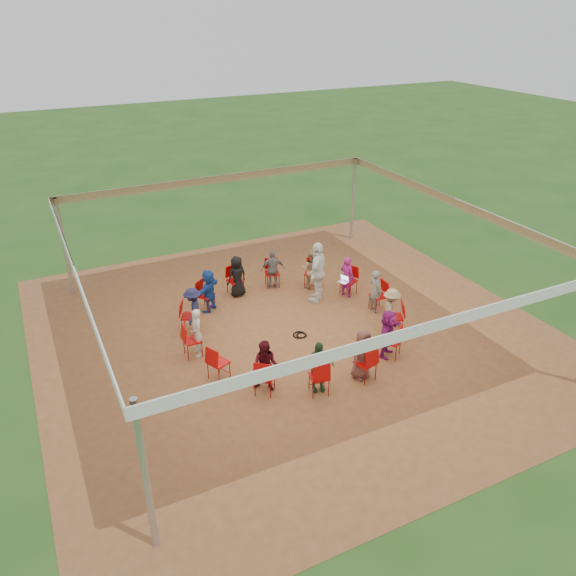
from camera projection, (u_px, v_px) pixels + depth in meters
name	position (u px, v px, depth m)	size (l,w,h in m)	color
ground	(292.00, 331.00, 15.18)	(80.00, 80.00, 0.00)	#234A17
dirt_patch	(292.00, 331.00, 15.18)	(13.00, 13.00, 0.00)	brown
tent	(292.00, 250.00, 14.10)	(10.33, 10.33, 3.00)	#B2B2B7
chair_0	(349.00, 281.00, 16.88)	(0.42, 0.44, 0.90)	#B50605
chair_1	(312.00, 273.00, 17.36)	(0.42, 0.44, 0.90)	#B50605
chair_2	(272.00, 273.00, 17.36)	(0.42, 0.44, 0.90)	#B50605
chair_3	(235.00, 281.00, 16.90)	(0.42, 0.44, 0.90)	#B50605
chair_4	(206.00, 295.00, 16.05)	(0.42, 0.44, 0.90)	#B50605
chair_5	(189.00, 316.00, 14.99)	(0.42, 0.44, 0.90)	#B50605
chair_6	(192.00, 340.00, 13.93)	(0.42, 0.44, 0.90)	#B50605
chair_7	(218.00, 363.00, 13.07)	(0.42, 0.44, 0.90)	#B50605
chair_8	(265.00, 376.00, 12.60)	(0.42, 0.44, 0.90)	#B50605
chair_9	(319.00, 377.00, 12.59)	(0.42, 0.44, 0.90)	#B50605
chair_10	(365.00, 363.00, 13.05)	(0.42, 0.44, 0.90)	#B50605
chair_11	(392.00, 341.00, 13.90)	(0.42, 0.44, 0.90)	#B50605
chair_12	(395.00, 317.00, 14.96)	(0.42, 0.44, 0.90)	#B50605
chair_13	(378.00, 296.00, 16.02)	(0.42, 0.44, 0.90)	#B50605
person_seated_0	(347.00, 277.00, 16.71)	(0.46, 0.30, 1.27)	#911975
person_seated_1	(311.00, 269.00, 17.16)	(0.62, 0.36, 1.27)	#9D805D
person_seated_2	(273.00, 269.00, 17.17)	(0.74, 0.38, 1.27)	slate
person_seated_3	(237.00, 276.00, 16.73)	(0.62, 0.35, 1.27)	black
person_seated_4	(209.00, 290.00, 15.92)	(1.18, 0.44, 1.27)	#193E95
person_seated_5	(193.00, 310.00, 14.90)	(0.82, 0.41, 1.27)	#191B3D
person_seated_6	(196.00, 333.00, 13.89)	(0.46, 0.30, 1.27)	beige
person_seated_7	(266.00, 366.00, 12.61)	(0.62, 0.36, 1.27)	#440B13
person_seated_8	(318.00, 366.00, 12.61)	(0.74, 0.38, 1.27)	#214327
person_seated_9	(362.00, 354.00, 13.05)	(0.62, 0.35, 1.27)	brown
person_seated_10	(388.00, 333.00, 13.86)	(1.18, 0.44, 1.27)	#911975
person_seated_11	(391.00, 311.00, 14.87)	(0.82, 0.41, 1.27)	#9D805D
person_seated_12	(375.00, 291.00, 15.89)	(0.46, 0.30, 1.27)	slate
standing_person	(318.00, 272.00, 16.32)	(1.09, 0.56, 1.85)	silver
cable_coil	(300.00, 335.00, 14.95)	(0.46, 0.46, 0.03)	black
laptop	(344.00, 280.00, 16.61)	(0.34, 0.37, 0.20)	#B7B7BC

